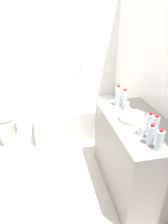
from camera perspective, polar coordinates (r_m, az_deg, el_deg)
The scene contains 17 objects.
ground_plane at distance 2.87m, azimuth -14.26°, elevation -16.40°, with size 4.03×4.03×0.00m, color beige.
wall_back_tiled at distance 3.48m, azimuth -15.91°, elevation 13.09°, with size 3.43×0.10×2.33m, color white.
wall_right_mirror at distance 2.59m, azimuth 19.43°, elevation 8.14°, with size 0.10×2.84×2.33m, color white.
bathtub at distance 3.44m, azimuth -1.74°, elevation -1.68°, with size 1.46×0.69×1.23m.
toilet at distance 3.42m, azimuth -21.62°, elevation -2.35°, with size 0.39×0.51×0.68m.
vanity_counter at distance 2.44m, azimuth 14.07°, elevation -11.61°, with size 0.63×1.21×0.89m, color gray.
sink_basin at distance 2.19m, azimuth 14.43°, elevation -1.69°, with size 0.33×0.33×0.05m, color white.
sink_faucet at distance 2.27m, azimuth 18.92°, elevation -1.03°, with size 0.11×0.15×0.07m.
water_bottle_0 at distance 1.86m, azimuth 19.67°, elevation -4.46°, with size 0.06×0.06×0.25m.
water_bottle_1 at distance 1.81m, azimuth 18.68°, elevation -6.26°, with size 0.07×0.07×0.20m.
water_bottle_2 at distance 1.98m, azimuth 18.18°, elevation -3.06°, with size 0.06×0.06×0.21m.
water_bottle_3 at distance 2.44m, azimuth 11.48°, elevation 3.80°, with size 0.07×0.07×0.22m.
water_bottle_4 at distance 2.45m, azimuth 9.69°, elevation 4.53°, with size 0.07×0.07×0.26m.
water_bottle_5 at distance 1.76m, azimuth 20.85°, elevation -7.56°, with size 0.06×0.06×0.20m.
drinking_glass_0 at distance 2.58m, azimuth 10.92°, elevation 3.82°, with size 0.07×0.07×0.10m, color white.
drinking_glass_1 at distance 2.40m, azimuth 12.00°, elevation 1.76°, with size 0.07×0.07×0.09m, color white.
drinking_glass_2 at distance 1.94m, azimuth 16.31°, elevation -4.99°, with size 0.08×0.08×0.09m, color white.
Camera 1 is at (0.27, -2.11, 1.92)m, focal length 31.86 mm.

